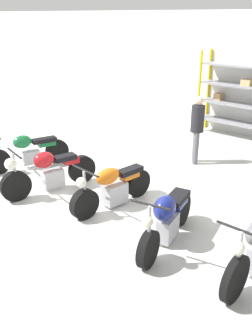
{
  "coord_description": "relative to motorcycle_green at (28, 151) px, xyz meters",
  "views": [
    {
      "loc": [
        4.44,
        -4.65,
        3.46
      ],
      "look_at": [
        0.0,
        0.4,
        0.7
      ],
      "focal_mm": 40.0,
      "sensor_mm": 36.0,
      "label": 1
    }
  ],
  "objects": [
    {
      "name": "motorcycle_orange",
      "position": [
        2.88,
        -0.1,
        -0.04
      ],
      "size": [
        0.74,
        1.94,
        0.94
      ],
      "rotation": [
        0.0,
        0.0,
        -1.67
      ],
      "color": "black",
      "rests_on": "ground_plane"
    },
    {
      "name": "person_browsing",
      "position": [
        2.84,
        2.95,
        0.55
      ],
      "size": [
        0.45,
        0.45,
        1.68
      ],
      "rotation": [
        0.0,
        0.0,
        3.8
      ],
      "color": "#595960",
      "rests_on": "ground_plane"
    },
    {
      "name": "motorcycle_green",
      "position": [
        0.0,
        0.0,
        0.0
      ],
      "size": [
        0.89,
        1.98,
        0.96
      ],
      "rotation": [
        0.0,
        0.0,
        -1.88
      ],
      "color": "black",
      "rests_on": "ground_plane"
    },
    {
      "name": "motorcycle_red",
      "position": [
        1.42,
        -0.49,
        0.01
      ],
      "size": [
        0.8,
        2.1,
        1.01
      ],
      "rotation": [
        0.0,
        0.0,
        -1.8
      ],
      "color": "black",
      "rests_on": "ground_plane"
    },
    {
      "name": "motorcycle_blue",
      "position": [
        4.4,
        -0.44,
        0.01
      ],
      "size": [
        0.73,
        1.94,
        1.01
      ],
      "rotation": [
        0.0,
        0.0,
        -1.35
      ],
      "color": "black",
      "rests_on": "ground_plane"
    },
    {
      "name": "ground_plane",
      "position": [
        2.91,
        -0.14,
        -0.44
      ],
      "size": [
        30.0,
        30.0,
        0.0
      ],
      "primitive_type": "plane",
      "color": "silver"
    }
  ]
}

